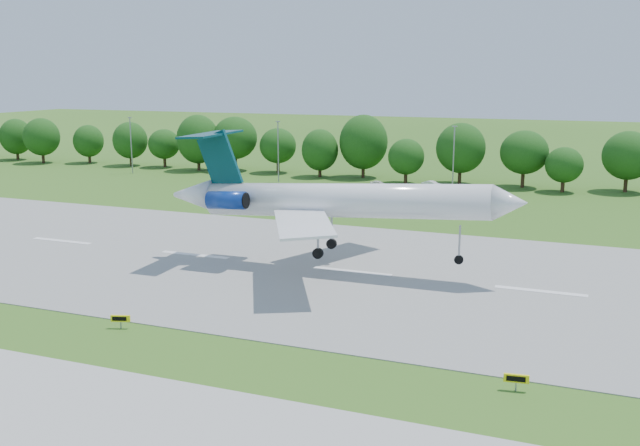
# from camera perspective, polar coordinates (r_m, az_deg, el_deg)

# --- Properties ---
(ground) EXTENTS (600.00, 600.00, 0.00)m
(ground) POSITION_cam_1_polar(r_m,az_deg,el_deg) (51.85, 15.05, -13.12)
(ground) COLOR #2D5817
(ground) RESTS_ON ground
(runway) EXTENTS (400.00, 45.00, 0.08)m
(runway) POSITION_cam_1_polar(r_m,az_deg,el_deg) (75.22, 17.24, -5.26)
(runway) COLOR gray
(runway) RESTS_ON ground
(tree_line) EXTENTS (288.40, 8.40, 10.40)m
(tree_line) POSITION_cam_1_polar(r_m,az_deg,el_deg) (139.85, 19.51, 4.95)
(tree_line) COLOR #382314
(tree_line) RESTS_ON ground
(light_poles) EXTENTS (175.90, 0.25, 12.19)m
(light_poles) POSITION_cam_1_polar(r_m,az_deg,el_deg) (130.01, 18.25, 4.62)
(light_poles) COLOR gray
(light_poles) RESTS_ON ground
(airliner) EXTENTS (40.47, 29.49, 13.45)m
(airliner) POSITION_cam_1_polar(r_m,az_deg,el_deg) (78.07, 0.48, 1.95)
(airliner) COLOR white
(airliner) RESTS_ON ground
(taxi_sign_left) EXTENTS (1.67, 0.70, 1.19)m
(taxi_sign_left) POSITION_cam_1_polar(r_m,az_deg,el_deg) (64.09, -15.68, -7.39)
(taxi_sign_left) COLOR gray
(taxi_sign_left) RESTS_ON ground
(taxi_sign_centre) EXTENTS (1.74, 0.42, 1.21)m
(taxi_sign_centre) POSITION_cam_1_polar(r_m,az_deg,el_deg) (52.14, 15.43, -11.92)
(taxi_sign_centre) COLOR gray
(taxi_sign_centre) RESTS_ON ground
(service_vehicle_a) EXTENTS (4.30, 2.42, 1.34)m
(service_vehicle_a) POSITION_cam_1_polar(r_m,az_deg,el_deg) (137.46, 8.97, 3.06)
(service_vehicle_a) COLOR silver
(service_vehicle_a) RESTS_ON ground
(service_vehicle_b) EXTENTS (3.50, 1.92, 1.13)m
(service_vehicle_b) POSITION_cam_1_polar(r_m,az_deg,el_deg) (138.22, 4.70, 3.17)
(service_vehicle_b) COLOR silver
(service_vehicle_b) RESTS_ON ground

